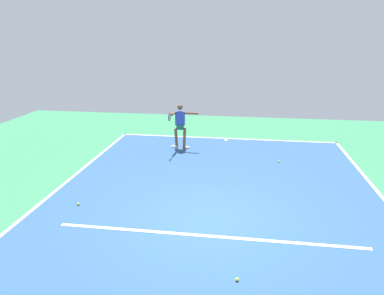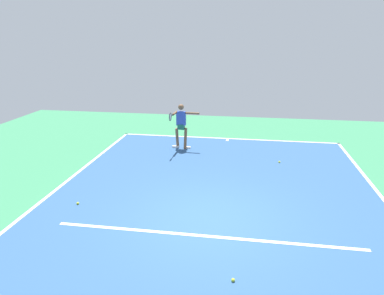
# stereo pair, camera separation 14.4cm
# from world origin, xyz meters

# --- Properties ---
(ground_plane) EXTENTS (22.33, 22.33, 0.00)m
(ground_plane) POSITION_xyz_m (0.00, 0.00, 0.00)
(ground_plane) COLOR #388456
(court_surface) EXTENTS (9.03, 13.91, 0.00)m
(court_surface) POSITION_xyz_m (0.00, 0.00, 0.00)
(court_surface) COLOR #2D5484
(court_surface) RESTS_ON ground_plane
(court_line_baseline_near) EXTENTS (9.03, 0.10, 0.01)m
(court_line_baseline_near) POSITION_xyz_m (0.00, -6.91, 0.00)
(court_line_baseline_near) COLOR white
(court_line_baseline_near) RESTS_ON ground_plane
(court_line_sideline_right) EXTENTS (0.10, 13.91, 0.01)m
(court_line_sideline_right) POSITION_xyz_m (4.46, 0.00, 0.00)
(court_line_sideline_right) COLOR white
(court_line_sideline_right) RESTS_ON ground_plane
(court_line_service) EXTENTS (6.77, 0.10, 0.01)m
(court_line_service) POSITION_xyz_m (0.00, 0.77, 0.00)
(court_line_service) COLOR white
(court_line_service) RESTS_ON ground_plane
(court_line_centre_mark) EXTENTS (0.10, 0.30, 0.01)m
(court_line_centre_mark) POSITION_xyz_m (0.00, -6.71, 0.00)
(court_line_centre_mark) COLOR white
(court_line_centre_mark) RESTS_ON ground_plane
(tennis_player) EXTENTS (1.06, 1.16, 1.73)m
(tennis_player) POSITION_xyz_m (1.68, -5.27, 0.99)
(tennis_player) COLOR brown
(tennis_player) RESTS_ON ground_plane
(tennis_ball_far_corner) EXTENTS (0.07, 0.07, 0.07)m
(tennis_ball_far_corner) POSITION_xyz_m (3.43, -0.19, 0.03)
(tennis_ball_far_corner) COLOR yellow
(tennis_ball_far_corner) RESTS_ON ground_plane
(tennis_ball_near_player) EXTENTS (0.07, 0.07, 0.07)m
(tennis_ball_near_player) POSITION_xyz_m (-1.93, -4.21, 0.03)
(tennis_ball_near_player) COLOR yellow
(tennis_ball_near_player) RESTS_ON ground_plane
(tennis_ball_centre_court) EXTENTS (0.07, 0.07, 0.07)m
(tennis_ball_centre_court) POSITION_xyz_m (-0.67, 2.17, 0.03)
(tennis_ball_centre_court) COLOR #CCE033
(tennis_ball_centre_court) RESTS_ON ground_plane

